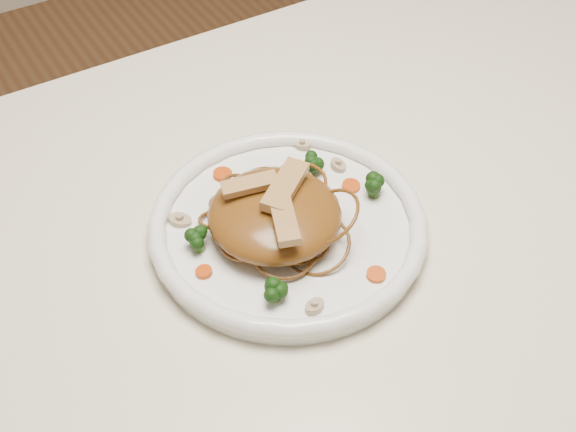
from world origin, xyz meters
TOP-DOWN VIEW (x-y plane):
  - table at (0.00, 0.00)m, footprint 1.20×0.80m
  - plate at (-0.06, -0.02)m, footprint 0.30×0.30m
  - noodle_mound at (-0.07, -0.02)m, footprint 0.17×0.17m
  - chicken_a at (-0.06, -0.01)m, footprint 0.08×0.07m
  - chicken_b at (-0.09, 0.01)m, footprint 0.06×0.03m
  - chicken_c at (-0.08, -0.05)m, footprint 0.05×0.07m
  - broccoli_0 at (0.01, 0.04)m, footprint 0.03×0.03m
  - broccoli_1 at (-0.16, 0.00)m, footprint 0.03×0.03m
  - broccoli_2 at (-0.12, -0.09)m, footprint 0.03×0.03m
  - broccoli_3 at (0.05, -0.03)m, footprint 0.03×0.03m
  - carrot_0 at (-0.00, 0.05)m, footprint 0.02×0.02m
  - carrot_1 at (-0.17, -0.03)m, footprint 0.02×0.02m
  - carrot_2 at (0.03, -0.00)m, footprint 0.02×0.02m
  - carrot_3 at (-0.08, 0.09)m, footprint 0.03×0.03m
  - carrot_4 at (-0.02, -0.12)m, footprint 0.03×0.03m
  - mushroom_0 at (-0.09, -0.13)m, footprint 0.03×0.03m
  - mushroom_1 at (0.04, 0.03)m, footprint 0.03×0.03m
  - mushroom_2 at (-0.16, 0.05)m, footprint 0.04×0.04m
  - mushroom_3 at (0.02, 0.09)m, footprint 0.03×0.03m

SIDE VIEW (x-z plane):
  - table at x=0.00m, z-range 0.28..1.03m
  - plate at x=-0.06m, z-range 0.75..0.77m
  - carrot_0 at x=0.00m, z-range 0.77..0.77m
  - carrot_1 at x=-0.17m, z-range 0.77..0.77m
  - carrot_2 at x=0.03m, z-range 0.77..0.77m
  - carrot_3 at x=-0.08m, z-range 0.77..0.77m
  - carrot_4 at x=-0.02m, z-range 0.77..0.77m
  - mushroom_0 at x=-0.09m, z-range 0.77..0.77m
  - mushroom_1 at x=0.04m, z-range 0.77..0.77m
  - mushroom_2 at x=-0.16m, z-range 0.77..0.77m
  - mushroom_3 at x=0.02m, z-range 0.77..0.77m
  - broccoli_2 at x=-0.12m, z-range 0.77..0.79m
  - broccoli_3 at x=0.05m, z-range 0.77..0.79m
  - broccoli_0 at x=0.01m, z-range 0.77..0.80m
  - broccoli_1 at x=-0.16m, z-range 0.77..0.80m
  - noodle_mound at x=-0.07m, z-range 0.77..0.81m
  - chicken_b at x=-0.09m, z-range 0.82..0.82m
  - chicken_c at x=-0.08m, z-range 0.82..0.83m
  - chicken_a at x=-0.06m, z-range 0.82..0.83m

